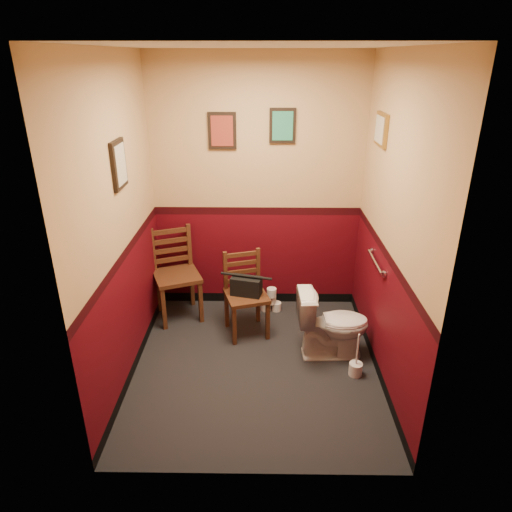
{
  "coord_description": "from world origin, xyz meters",
  "views": [
    {
      "loc": [
        0.05,
        -3.46,
        2.64
      ],
      "look_at": [
        0.0,
        0.25,
        1.0
      ],
      "focal_mm": 32.0,
      "sensor_mm": 36.0,
      "label": 1
    }
  ],
  "objects": [
    {
      "name": "toilet_brush",
      "position": [
        0.9,
        -0.12,
        0.07
      ],
      "size": [
        0.12,
        0.12,
        0.43
      ],
      "color": "silver",
      "rests_on": "floor"
    },
    {
      "name": "chair_left",
      "position": [
        -0.87,
        0.9,
        0.49
      ],
      "size": [
        0.6,
        0.6,
        0.98
      ],
      "rotation": [
        0.0,
        0.0,
        0.38
      ],
      "color": "#58301A",
      "rests_on": "floor"
    },
    {
      "name": "wall_left",
      "position": [
        -1.1,
        0.0,
        1.35
      ],
      "size": [
        0.0,
        2.4,
        2.7
      ],
      "primitive_type": "cube",
      "rotation": [
        1.57,
        0.0,
        1.57
      ],
      "color": "#46060E",
      "rests_on": "ground"
    },
    {
      "name": "wall_right",
      "position": [
        1.1,
        0.0,
        1.35
      ],
      "size": [
        0.0,
        2.4,
        2.7
      ],
      "primitive_type": "cube",
      "rotation": [
        1.57,
        0.0,
        -1.57
      ],
      "color": "#46060E",
      "rests_on": "ground"
    },
    {
      "name": "framed_print_right",
      "position": [
        1.08,
        0.6,
        2.05
      ],
      "size": [
        0.04,
        0.34,
        0.28
      ],
      "color": "olive",
      "rests_on": "wall_right"
    },
    {
      "name": "toilet",
      "position": [
        0.72,
        0.19,
        0.33
      ],
      "size": [
        0.69,
        0.41,
        0.66
      ],
      "primitive_type": "imported",
      "rotation": [
        0.0,
        0.0,
        1.62
      ],
      "color": "white",
      "rests_on": "floor"
    },
    {
      "name": "framed_print_back_a",
      "position": [
        -0.35,
        1.18,
        1.95
      ],
      "size": [
        0.28,
        0.04,
        0.36
      ],
      "color": "black",
      "rests_on": "wall_back"
    },
    {
      "name": "wall_front",
      "position": [
        0.0,
        -1.2,
        1.35
      ],
      "size": [
        2.2,
        0.0,
        2.7
      ],
      "primitive_type": "cube",
      "rotation": [
        -1.57,
        0.0,
        0.0
      ],
      "color": "#46060E",
      "rests_on": "ground"
    },
    {
      "name": "framed_print_back_b",
      "position": [
        0.25,
        1.18,
        2.0
      ],
      "size": [
        0.26,
        0.04,
        0.34
      ],
      "color": "black",
      "rests_on": "wall_back"
    },
    {
      "name": "floor",
      "position": [
        0.0,
        0.0,
        0.0
      ],
      "size": [
        2.2,
        2.4,
        0.0
      ],
      "primitive_type": "cube",
      "color": "black",
      "rests_on": "ground"
    },
    {
      "name": "ceiling",
      "position": [
        0.0,
        0.0,
        2.7
      ],
      "size": [
        2.2,
        2.4,
        0.0
      ],
      "primitive_type": "cube",
      "rotation": [
        3.14,
        0.0,
        0.0
      ],
      "color": "silver",
      "rests_on": "ground"
    },
    {
      "name": "handbag",
      "position": [
        -0.1,
        0.55,
        0.54
      ],
      "size": [
        0.32,
        0.22,
        0.22
      ],
      "rotation": [
        0.0,
        0.0,
        -0.25
      ],
      "color": "black",
      "rests_on": "chair_right"
    },
    {
      "name": "chair_right",
      "position": [
        -0.11,
        0.59,
        0.43
      ],
      "size": [
        0.5,
        0.5,
        0.86
      ],
      "rotation": [
        0.0,
        0.0,
        0.29
      ],
      "color": "#58301A",
      "rests_on": "floor"
    },
    {
      "name": "wall_back",
      "position": [
        0.0,
        1.2,
        1.35
      ],
      "size": [
        2.2,
        0.0,
        2.7
      ],
      "primitive_type": "cube",
      "rotation": [
        1.57,
        0.0,
        0.0
      ],
      "color": "#46060E",
      "rests_on": "ground"
    },
    {
      "name": "framed_print_left",
      "position": [
        -1.08,
        0.1,
        1.85
      ],
      "size": [
        0.04,
        0.3,
        0.38
      ],
      "color": "black",
      "rests_on": "wall_left"
    },
    {
      "name": "tp_stack",
      "position": [
        0.16,
        0.99,
        0.12
      ],
      "size": [
        0.22,
        0.13,
        0.29
      ],
      "color": "silver",
      "rests_on": "floor"
    },
    {
      "name": "grab_bar",
      "position": [
        1.07,
        0.25,
        0.95
      ],
      "size": [
        0.05,
        0.56,
        0.06
      ],
      "color": "silver",
      "rests_on": "wall_right"
    }
  ]
}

